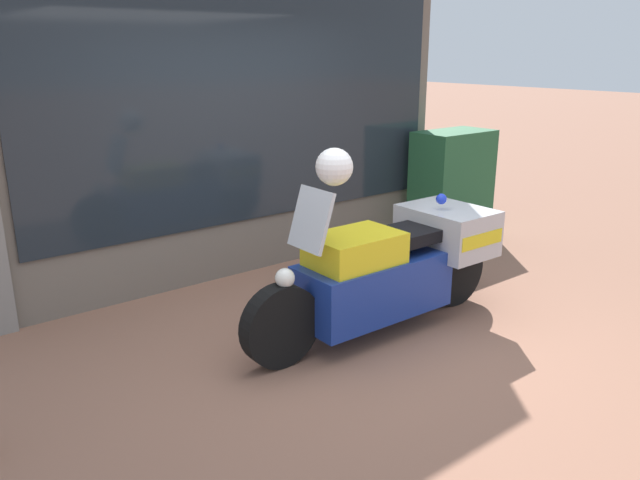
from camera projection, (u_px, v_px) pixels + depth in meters
The scene contains 6 objects.
ground_plane at pixel (346, 340), 4.84m from camera, with size 60.00×60.00×0.00m, color #8E604C.
shop_building at pixel (169, 83), 5.55m from camera, with size 5.58×0.55×3.73m.
window_display at pixel (243, 223), 6.43m from camera, with size 4.28×0.30×1.83m.
paramedic_motorcycle at pixel (394, 264), 4.95m from camera, with size 2.45×0.76×1.24m.
utility_cabinet at pixel (452, 184), 7.40m from camera, with size 0.95×0.54×1.25m, color #235633.
white_helmet at pixel (334, 167), 4.34m from camera, with size 0.27×0.27×0.27m, color white.
Camera 1 is at (-2.90, -3.31, 2.17)m, focal length 35.00 mm.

